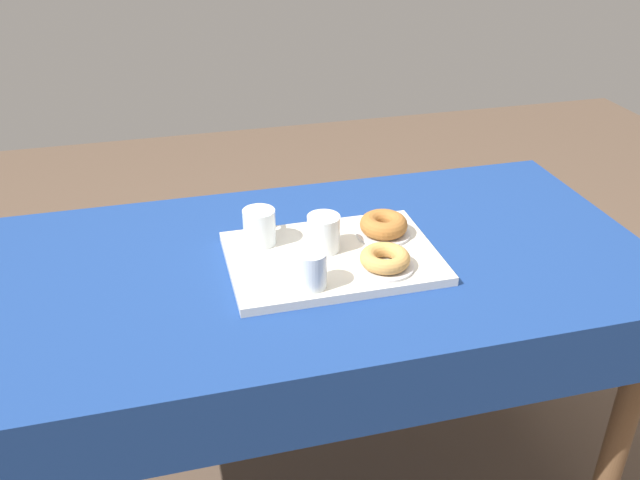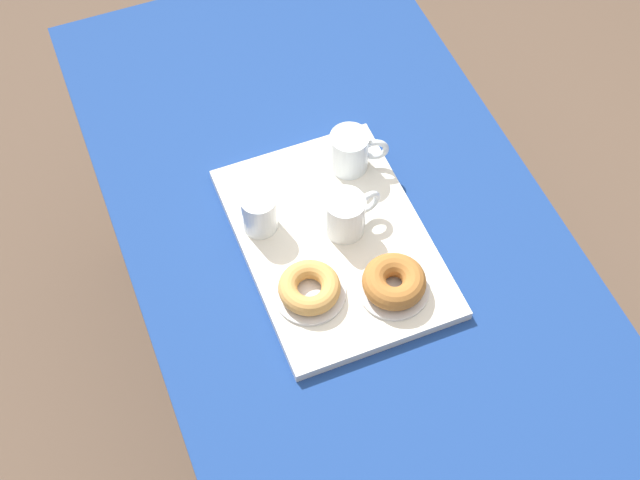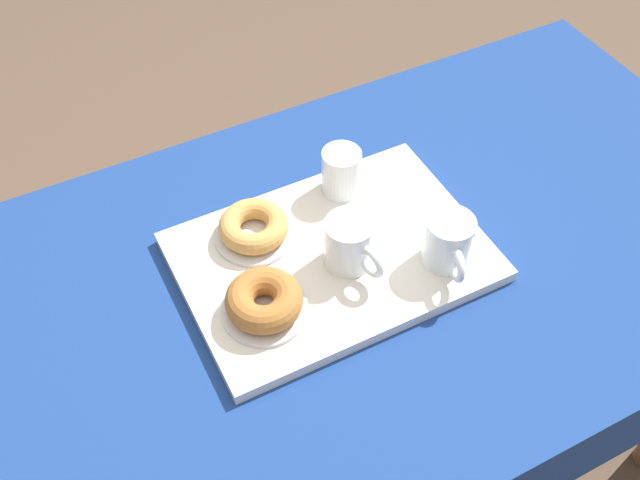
{
  "view_description": "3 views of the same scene",
  "coord_description": "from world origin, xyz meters",
  "views": [
    {
      "loc": [
        -0.36,
        -1.32,
        1.59
      ],
      "look_at": [
        -0.01,
        -0.0,
        0.82
      ],
      "focal_mm": 38.08,
      "sensor_mm": 36.0,
      "label": 1
    },
    {
      "loc": [
        0.89,
        -0.41,
        2.22
      ],
      "look_at": [
        0.03,
        -0.06,
        0.84
      ],
      "focal_mm": 51.6,
      "sensor_mm": 36.0,
      "label": 2
    },
    {
      "loc": [
        0.37,
        0.64,
        1.7
      ],
      "look_at": [
        0.02,
        -0.04,
        0.82
      ],
      "focal_mm": 41.89,
      "sensor_mm": 36.0,
      "label": 3
    }
  ],
  "objects": [
    {
      "name": "sugar_donut_right",
      "position": [
        0.15,
        0.03,
        0.82
      ],
      "size": [
        0.12,
        0.12,
        0.04
      ],
      "primitive_type": "torus",
      "color": "#A3662D",
      "rests_on": "donut_plate_right"
    },
    {
      "name": "water_glass_near",
      "position": [
        -0.07,
        -0.14,
        0.83
      ],
      "size": [
        0.07,
        0.07,
        0.08
      ],
      "color": "white",
      "rests_on": "serving_tray"
    },
    {
      "name": "sugar_donut_left",
      "position": [
        0.11,
        -0.11,
        0.82
      ],
      "size": [
        0.11,
        0.11,
        0.03
      ],
      "primitive_type": "torus",
      "color": "tan",
      "rests_on": "donut_plate_left"
    },
    {
      "name": "ground_plane",
      "position": [
        0.0,
        0.0,
        0.0
      ],
      "size": [
        6.0,
        6.0,
        0.0
      ],
      "primitive_type": "plane",
      "color": "brown"
    },
    {
      "name": "tea_mug_left",
      "position": [
        -0.01,
        0.0,
        0.84
      ],
      "size": [
        0.08,
        0.12,
        0.09
      ],
      "color": "white",
      "rests_on": "serving_tray"
    },
    {
      "name": "donut_plate_left",
      "position": [
        0.11,
        -0.11,
        0.8
      ],
      "size": [
        0.13,
        0.13,
        0.01
      ],
      "primitive_type": "cylinder",
      "color": "silver",
      "rests_on": "serving_tray"
    },
    {
      "name": "tea_mug_right",
      "position": [
        -0.14,
        0.07,
        0.84
      ],
      "size": [
        0.08,
        0.11,
        0.09
      ],
      "color": "white",
      "rests_on": "serving_tray"
    },
    {
      "name": "dining_table",
      "position": [
        0.0,
        0.0,
        0.67
      ],
      "size": [
        1.54,
        0.81,
        0.77
      ],
      "color": "navy",
      "rests_on": "ground"
    },
    {
      "name": "serving_tray",
      "position": [
        0.01,
        -0.03,
        0.78
      ],
      "size": [
        0.48,
        0.34,
        0.02
      ],
      "primitive_type": "cube",
      "color": "silver",
      "rests_on": "dining_table"
    },
    {
      "name": "donut_plate_right",
      "position": [
        0.15,
        0.03,
        0.8
      ],
      "size": [
        0.13,
        0.13,
        0.01
      ],
      "primitive_type": "cylinder",
      "color": "silver",
      "rests_on": "serving_tray"
    }
  ]
}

